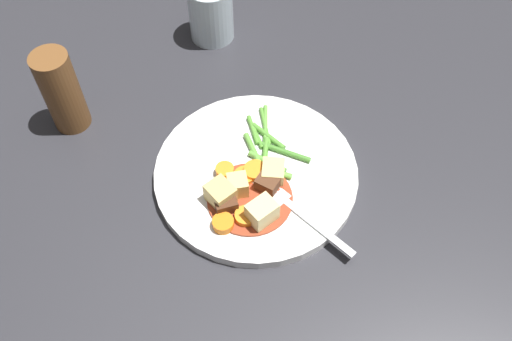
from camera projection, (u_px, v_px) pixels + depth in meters
The scene contains 28 objects.
ground_plane at pixel (256, 177), 0.79m from camera, with size 3.00×3.00×0.00m, color #2D2D33.
dinner_plate at pixel (256, 174), 0.78m from camera, with size 0.28×0.28×0.02m, color white.
stew_sauce at pixel (247, 198), 0.75m from camera, with size 0.12×0.12×0.00m, color #93381E.
carrot_slice_0 at pixel (225, 171), 0.77m from camera, with size 0.03×0.03×0.01m, color orange.
carrot_slice_1 at pixel (221, 187), 0.75m from camera, with size 0.03×0.03×0.01m, color orange.
carrot_slice_2 at pixel (245, 216), 0.73m from camera, with size 0.03×0.03×0.01m, color orange.
carrot_slice_3 at pixel (223, 223), 0.72m from camera, with size 0.03×0.03×0.01m, color orange.
carrot_slice_4 at pixel (255, 171), 0.77m from camera, with size 0.03×0.03×0.01m, color orange.
carrot_slice_5 at pixel (244, 176), 0.76m from camera, with size 0.03×0.03×0.01m, color orange.
potato_chunk_0 at pixel (273, 172), 0.76m from camera, with size 0.03×0.03×0.02m, color #E5CC7A.
potato_chunk_1 at pixel (220, 194), 0.73m from camera, with size 0.03×0.03×0.03m, color #DBBC6B.
potato_chunk_2 at pixel (238, 186), 0.74m from camera, with size 0.03×0.03×0.03m, color #E5CC7A.
potato_chunk_3 at pixel (262, 213), 0.72m from camera, with size 0.03×0.04×0.03m, color #EAD68C.
meat_chunk_0 at pixel (268, 183), 0.75m from camera, with size 0.03×0.03×0.02m, color #56331E.
meat_chunk_1 at pixel (226, 205), 0.73m from camera, with size 0.03×0.02×0.02m, color #4C2B19.
green_bean_0 at pixel (253, 130), 0.81m from camera, with size 0.01×0.01×0.05m, color #599E38.
green_bean_1 at pixel (253, 150), 0.79m from camera, with size 0.01×0.01×0.06m, color #66AD42.
green_bean_2 at pixel (255, 133), 0.81m from camera, with size 0.01×0.01×0.06m, color #599E38.
green_bean_3 at pixel (286, 152), 0.79m from camera, with size 0.01×0.01×0.07m, color #4C8E33.
green_bean_4 at pixel (267, 162), 0.78m from camera, with size 0.01×0.01×0.06m, color #66AD42.
green_bean_5 at pixel (265, 159), 0.78m from camera, with size 0.01×0.01×0.07m, color #599E38.
green_bean_6 at pixel (272, 170), 0.77m from camera, with size 0.01×0.01×0.06m, color #66AD42.
green_bean_7 at pixel (265, 126), 0.82m from camera, with size 0.01×0.01×0.07m, color #599E38.
green_bean_8 at pixel (268, 136), 0.81m from camera, with size 0.01×0.01×0.06m, color #599E38.
green_bean_9 at pixel (267, 125), 0.82m from camera, with size 0.01×0.01×0.07m, color #66AD42.
fork at pixel (298, 211), 0.74m from camera, with size 0.11×0.15×0.00m.
water_glass at pixel (211, 12), 0.92m from camera, with size 0.07×0.07×0.10m, color silver.
pepper_mill at pixel (62, 92), 0.79m from camera, with size 0.05×0.05×0.13m, color brown.
Camera 1 is at (0.44, 0.08, 0.65)m, focal length 39.10 mm.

